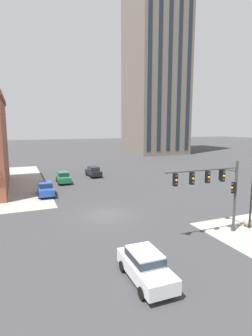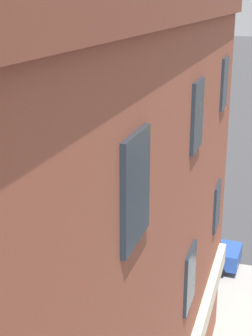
% 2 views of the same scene
% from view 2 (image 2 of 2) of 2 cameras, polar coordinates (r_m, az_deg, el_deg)
% --- Properties ---
extents(car_main_northbound_far, '(1.98, 4.45, 1.68)m').
position_cam_2_polar(car_main_northbound_far, '(35.25, -6.04, -0.25)').
color(car_main_northbound_far, black).
rests_on(car_main_northbound_far, ground).
extents(car_main_southbound_near, '(2.03, 4.47, 1.68)m').
position_cam_2_polar(car_main_southbound_near, '(24.76, 7.38, -8.62)').
color(car_main_southbound_near, '#23479E').
rests_on(car_main_southbound_near, ground).
extents(car_main_mid, '(2.00, 4.45, 1.68)m').
position_cam_2_polar(car_main_mid, '(29.23, -4.46, -4.18)').
color(car_main_mid, '#1E6B3D').
rests_on(car_main_mid, ground).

